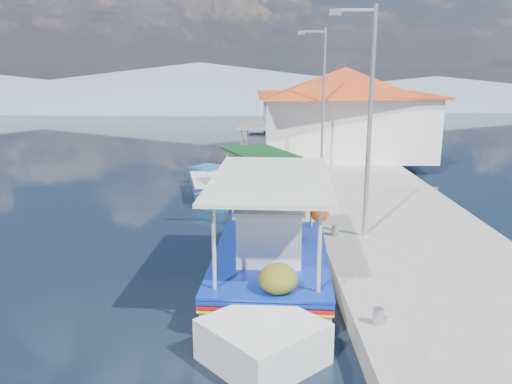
{
  "coord_description": "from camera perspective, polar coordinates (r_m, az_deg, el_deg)",
  "views": [
    {
      "loc": [
        1.52,
        -11.61,
        5.07
      ],
      "look_at": [
        1.66,
        3.74,
        1.3
      ],
      "focal_mm": 36.82,
      "sensor_mm": 36.0,
      "label": 1
    }
  ],
  "objects": [
    {
      "name": "ground",
      "position": [
        12.76,
        -7.44,
        -9.75
      ],
      "size": [
        160.0,
        160.0,
        0.0
      ],
      "primitive_type": "plane",
      "color": "black",
      "rests_on": "ground"
    },
    {
      "name": "bollards",
      "position": [
        17.57,
        6.94,
        -0.87
      ],
      "size": [
        0.2,
        17.2,
        0.3
      ],
      "color": "#A5A8AD",
      "rests_on": "quay"
    },
    {
      "name": "harbor_building",
      "position": [
        27.11,
        9.52,
        8.76
      ],
      "size": [
        10.49,
        10.49,
        4.4
      ],
      "color": "white",
      "rests_on": "quay"
    },
    {
      "name": "caique_far",
      "position": [
        26.4,
        0.43,
        3.7
      ],
      "size": [
        2.34,
        6.74,
        2.37
      ],
      "rotation": [
        0.0,
        0.0,
        0.08
      ],
      "color": "silver",
      "rests_on": "ground"
    },
    {
      "name": "caique_green_canopy",
      "position": [
        19.09,
        0.37,
        -0.55
      ],
      "size": [
        3.27,
        5.59,
        2.26
      ],
      "rotation": [
        0.0,
        0.0,
        -0.39
      ],
      "color": "silver",
      "rests_on": "ground"
    },
    {
      "name": "mountain_ridge",
      "position": [
        67.86,
        3.8,
        11.22
      ],
      "size": [
        171.4,
        96.0,
        5.5
      ],
      "color": "slate",
      "rests_on": "ground"
    },
    {
      "name": "caique_blue_hull",
      "position": [
        20.87,
        -4.58,
        0.46
      ],
      "size": [
        2.26,
        5.5,
        0.99
      ],
      "rotation": [
        0.0,
        0.0,
        -0.17
      ],
      "color": "#185D91",
      "rests_on": "ground"
    },
    {
      "name": "lamp_post_far",
      "position": [
        22.83,
        7.12,
        10.64
      ],
      "size": [
        1.21,
        0.14,
        6.0
      ],
      "color": "#A5A8AD",
      "rests_on": "quay"
    },
    {
      "name": "lamp_post_near",
      "position": [
        13.98,
        11.94,
        8.5
      ],
      "size": [
        1.21,
        0.14,
        6.0
      ],
      "color": "#A5A8AD",
      "rests_on": "quay"
    },
    {
      "name": "main_caique",
      "position": [
        12.3,
        1.55,
        -7.71
      ],
      "size": [
        3.0,
        8.84,
        2.92
      ],
      "rotation": [
        0.0,
        0.0,
        0.08
      ],
      "color": "silver",
      "rests_on": "ground"
    },
    {
      "name": "quay",
      "position": [
        18.77,
        12.99,
        -1.44
      ],
      "size": [
        5.0,
        44.0,
        0.5
      ],
      "primitive_type": "cube",
      "color": "#A09E95",
      "rests_on": "ground"
    }
  ]
}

